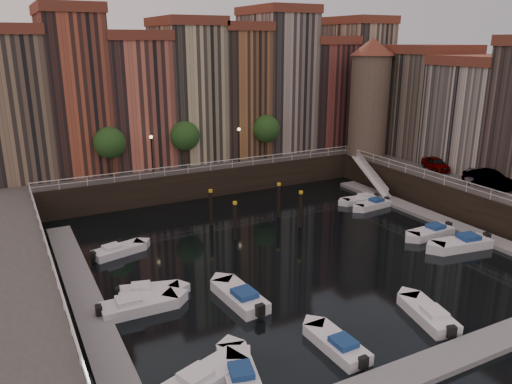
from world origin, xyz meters
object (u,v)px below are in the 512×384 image
boat_left_0 (204,379)px  boat_left_1 (137,305)px  car_b (489,180)px  car_c (491,181)px  boat_left_2 (148,291)px  gangway (371,174)px  car_a (436,165)px  corner_tower (370,95)px  mooring_pilings (257,210)px

boat_left_0 → boat_left_1: size_ratio=0.99×
car_b → car_c: (0.31, 0.09, -0.13)m
car_b → boat_left_1: bearing=179.4°
boat_left_1 → car_c: bearing=4.2°
boat_left_0 → car_c: 35.32m
boat_left_2 → car_b: 33.40m
gangway → car_a: size_ratio=2.04×
boat_left_2 → car_b: bearing=14.8°
boat_left_2 → boat_left_1: bearing=-110.4°
corner_tower → mooring_pilings: 23.37m
gangway → boat_left_2: size_ratio=1.92×
corner_tower → car_b: size_ratio=2.83×
mooring_pilings → boat_left_0: mooring_pilings is taller
gangway → car_b: bearing=-73.0°
boat_left_1 → car_b: car_b is taller
corner_tower → mooring_pilings: corner_tower is taller
boat_left_0 → boat_left_2: size_ratio=1.16×
boat_left_0 → car_b: (33.28, 10.31, 3.42)m
mooring_pilings → boat_left_1: 16.78m
mooring_pilings → car_a: (21.27, -0.84, 2.05)m
car_a → boat_left_0: bearing=-133.8°
mooring_pilings → boat_left_0: bearing=-124.5°
gangway → car_b: size_ratio=1.71×
gangway → car_c: (4.10, -12.34, 1.76)m
gangway → boat_left_1: bearing=-155.2°
car_a → car_c: size_ratio=0.88×
boat_left_0 → car_c: size_ratio=1.07×
mooring_pilings → boat_left_2: mooring_pilings is taller
car_a → car_c: bearing=-73.1°
boat_left_1 → mooring_pilings: bearing=36.6°
corner_tower → gangway: (-2.90, -4.50, -8.28)m
car_b → boat_left_2: bearing=176.7°
gangway → mooring_pilings: size_ratio=1.12×
mooring_pilings → car_a: car_a is taller
boat_left_0 → boat_left_2: boat_left_0 is taller
car_a → car_b: car_b is taller
car_c → boat_left_0: bearing=-177.8°
car_b → mooring_pilings: bearing=155.5°
corner_tower → boat_left_1: (-33.48, -18.62, -9.81)m
corner_tower → boat_left_0: size_ratio=2.76×
corner_tower → car_b: 18.12m
car_c → corner_tower: bearing=79.0°
car_c → car_b: bearing=-179.5°
corner_tower → mooring_pilings: (-19.83, -8.94, -8.54)m
boat_left_1 → car_b: size_ratio=1.04×
boat_left_1 → corner_tower: bearing=30.3°
gangway → boat_left_0: 37.27m
gangway → car_b: 13.13m
boat_left_0 → mooring_pilings: bearing=36.5°
boat_left_2 → mooring_pilings: bearing=47.5°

